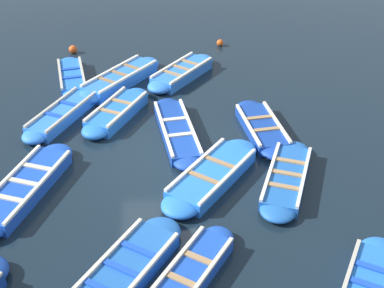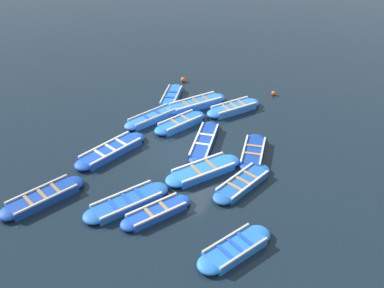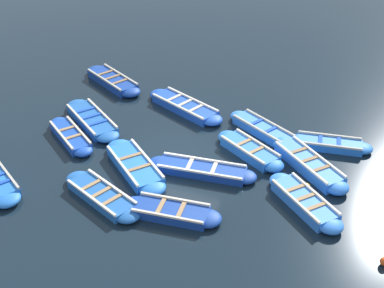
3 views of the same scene
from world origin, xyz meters
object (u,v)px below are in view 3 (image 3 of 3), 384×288
at_px(boat_far_corner, 185,107).
at_px(boat_alongside, 92,120).
at_px(boat_tucked, 171,212).
at_px(boat_outer_right, 102,196).
at_px(boat_mid_row, 305,202).
at_px(buoy_yellow_far, 306,187).
at_px(boat_drifting, 70,136).
at_px(boat_bow_out, 202,170).
at_px(boat_end_of_row, 113,81).
at_px(boat_near_quay, 135,166).
at_px(boat_inner_gap, 329,144).
at_px(boat_broadside, 309,164).
at_px(buoy_orange_near, 384,262).
at_px(boat_stern_in, 263,130).
at_px(boat_outer_left, 250,150).

distance_m(boat_far_corner, boat_alongside, 3.89).
xyz_separation_m(boat_tucked, boat_outer_right, (-0.21, 2.42, -0.00)).
bearing_deg(boat_mid_row, buoy_yellow_far, 10.63).
relative_size(boat_far_corner, boat_mid_row, 1.29).
bearing_deg(buoy_yellow_far, boat_drifting, 93.84).
relative_size(boat_mid_row, boat_bow_out, 0.79).
relative_size(boat_mid_row, boat_end_of_row, 0.83).
xyz_separation_m(boat_bow_out, boat_near_quay, (-0.80, 2.22, 0.03)).
distance_m(boat_far_corner, buoy_yellow_far, 6.83).
relative_size(boat_tucked, boat_outer_right, 0.94).
bearing_deg(boat_inner_gap, boat_drifting, 110.98).
bearing_deg(boat_broadside, buoy_orange_near, -140.31).
xyz_separation_m(boat_inner_gap, boat_alongside, (-2.15, 9.11, 0.01)).
bearing_deg(boat_near_quay, boat_mid_row, -85.23).
relative_size(boat_tucked, boat_broadside, 0.96).
xyz_separation_m(boat_far_corner, boat_tucked, (-6.30, -2.44, -0.02)).
distance_m(boat_bow_out, boat_stern_in, 3.60).
distance_m(boat_tucked, boat_near_quay, 2.79).
bearing_deg(boat_outer_left, boat_broadside, -89.87).
height_order(boat_mid_row, boat_bow_out, boat_mid_row).
distance_m(boat_stern_in, boat_outer_left, 1.63).
bearing_deg(boat_outer_right, boat_broadside, -52.18).
bearing_deg(boat_drifting, boat_outer_left, -74.45).
xyz_separation_m(boat_outer_left, buoy_orange_near, (-3.70, -5.27, -0.05)).
relative_size(boat_drifting, buoy_yellow_far, 11.21).
height_order(boat_tucked, boat_outer_left, boat_outer_left).
height_order(boat_mid_row, boat_alongside, boat_mid_row).
relative_size(boat_outer_right, boat_broadside, 1.02).
relative_size(boat_inner_gap, boat_bow_out, 0.82).
distance_m(boat_drifting, boat_mid_row, 9.20).
height_order(boat_alongside, buoy_orange_near, boat_alongside).
xyz_separation_m(boat_inner_gap, boat_outer_right, (-6.14, 6.12, 0.00)).
relative_size(boat_outer_right, boat_alongside, 0.96).
distance_m(boat_mid_row, boat_outer_right, 6.57).
xyz_separation_m(boat_end_of_row, boat_outer_right, (-7.34, -4.05, -0.03)).
bearing_deg(boat_tucked, boat_outer_left, -14.96).
bearing_deg(boat_end_of_row, boat_mid_row, -116.03).
relative_size(boat_far_corner, boat_alongside, 1.09).
relative_size(boat_drifting, boat_near_quay, 0.85).
bearing_deg(boat_mid_row, boat_stern_in, 34.79).
bearing_deg(boat_broadside, boat_drifting, 101.84).
relative_size(boat_tucked, boat_mid_row, 1.07).
xyz_separation_m(boat_far_corner, boat_outer_right, (-6.51, -0.02, -0.02)).
relative_size(boat_far_corner, buoy_orange_near, 15.47).
bearing_deg(boat_inner_gap, boat_outer_right, 135.09).
distance_m(boat_far_corner, boat_tucked, 6.76).
distance_m(boat_mid_row, boat_stern_in, 4.53).
xyz_separation_m(boat_broadside, boat_outer_left, (-0.00, 2.19, -0.02)).
bearing_deg(boat_bow_out, boat_stern_in, -18.54).
distance_m(boat_drifting, boat_broadside, 9.01).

